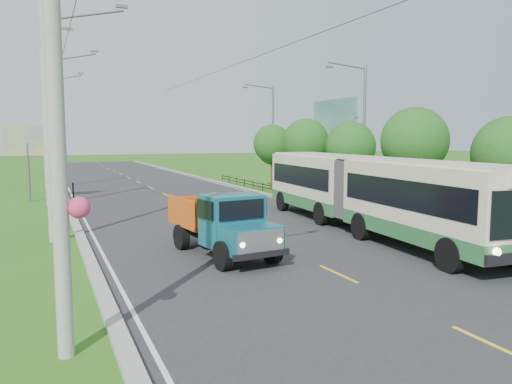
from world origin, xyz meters
TOP-DOWN VIEW (x-y plane):
  - ground at (0.00, 0.00)m, footprint 240.00×240.00m
  - road at (0.00, 20.00)m, footprint 14.00×120.00m
  - curb_left at (-7.20, 20.00)m, footprint 0.40×120.00m
  - curb_right at (7.15, 20.00)m, footprint 0.30×120.00m
  - edge_line_left at (-6.65, 20.00)m, footprint 0.12×120.00m
  - edge_line_right at (6.65, 20.00)m, footprint 0.12×120.00m
  - centre_dash at (0.00, 0.00)m, footprint 0.12×2.20m
  - railing_right at (8.00, 14.00)m, footprint 0.04×40.00m
  - pole_nearest at (-8.24, -3.00)m, footprint 3.51×0.44m
  - pole_near at (-8.26, 9.00)m, footprint 3.51×0.32m
  - pole_mid at (-8.26, 21.00)m, footprint 3.51×0.32m
  - pole_far at (-8.26, 33.00)m, footprint 3.51×0.32m
  - tree_second at (9.86, 2.14)m, footprint 3.18×3.26m
  - tree_third at (9.86, 8.14)m, footprint 3.60×3.62m
  - tree_fourth at (9.86, 14.14)m, footprint 3.24×3.31m
  - tree_fifth at (9.86, 20.14)m, footprint 3.48×3.52m
  - tree_back at (9.86, 26.14)m, footprint 3.30×3.36m
  - streetlight_mid at (10.64, 14.00)m, footprint 3.02×0.20m
  - streetlight_far at (10.64, 28.00)m, footprint 3.02×0.20m
  - planter_near at (8.60, 6.00)m, footprint 0.64×0.64m
  - planter_mid at (8.60, 14.00)m, footprint 0.64×0.64m
  - planter_far at (8.60, 22.00)m, footprint 0.64×0.64m
  - billboard_left at (-9.50, 24.00)m, footprint 3.00×0.20m
  - billboard_right at (12.30, 20.00)m, footprint 0.24×6.00m
  - bus at (5.24, 5.74)m, footprint 4.11×17.67m
  - dump_truck at (-2.55, 3.91)m, footprint 2.80×5.83m

SIDE VIEW (x-z plane):
  - ground at x=0.00m, z-range 0.00..0.00m
  - road at x=0.00m, z-range 0.00..0.02m
  - edge_line_left at x=-6.65m, z-range 0.02..0.02m
  - edge_line_right at x=6.65m, z-range 0.02..0.02m
  - centre_dash at x=0.00m, z-range 0.02..0.02m
  - curb_right at x=7.15m, z-range 0.00..0.10m
  - curb_left at x=-7.20m, z-range 0.00..0.15m
  - planter_near at x=8.60m, z-range -0.05..0.62m
  - planter_mid at x=8.60m, z-range -0.05..0.62m
  - planter_far at x=8.60m, z-range -0.05..0.62m
  - railing_right at x=8.00m, z-range 0.00..0.60m
  - dump_truck at x=-2.55m, z-range 0.16..2.52m
  - bus at x=5.24m, z-range 0.34..3.72m
  - tree_second at x=9.86m, z-range 0.87..6.17m
  - tree_fourth at x=9.86m, z-range 0.89..6.29m
  - tree_back at x=9.86m, z-range 0.90..6.40m
  - tree_fifth at x=9.86m, z-range 0.95..6.75m
  - billboard_left at x=-9.50m, z-range 1.27..6.47m
  - tree_third at x=9.86m, z-range 0.99..6.99m
  - streetlight_mid at x=10.64m, z-range 0.37..9.44m
  - streetlight_far at x=10.64m, z-range 0.37..9.44m
  - pole_nearest at x=-8.24m, z-range -0.06..9.94m
  - pole_near at x=-8.26m, z-range 0.09..10.09m
  - pole_mid at x=-8.26m, z-range 0.09..10.09m
  - pole_far at x=-8.26m, z-range 0.09..10.09m
  - billboard_right at x=12.30m, z-range 1.69..8.99m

